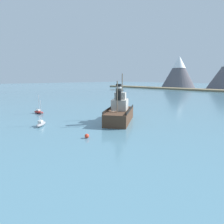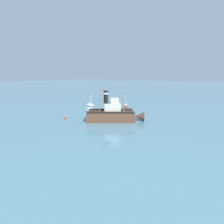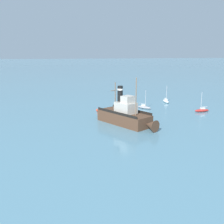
{
  "view_description": "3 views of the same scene",
  "coord_description": "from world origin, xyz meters",
  "px_view_note": "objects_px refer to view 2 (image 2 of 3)",
  "views": [
    {
      "loc": [
        29.16,
        -27.42,
        9.02
      ],
      "look_at": [
        -0.85,
        0.29,
        1.96
      ],
      "focal_mm": 32.0,
      "sensor_mm": 36.0,
      "label": 1
    },
    {
      "loc": [
        40.55,
        30.23,
        11.77
      ],
      "look_at": [
        -0.47,
        0.83,
        2.22
      ],
      "focal_mm": 32.0,
      "sensor_mm": 36.0,
      "label": 2
    },
    {
      "loc": [
        9.43,
        56.84,
        15.87
      ],
      "look_at": [
        3.34,
        3.91,
        3.23
      ],
      "focal_mm": 45.0,
      "sensor_mm": 36.0,
      "label": 3
    }
  ],
  "objects_px": {
    "sailboat_grey": "(90,110)",
    "mooring_buoy": "(65,118)",
    "sailboat_red": "(126,106)",
    "sailboat_white": "(90,105)",
    "old_tugboat": "(113,114)"
  },
  "relations": [
    {
      "from": "sailboat_white",
      "to": "sailboat_grey",
      "type": "xyz_separation_m",
      "value": [
        7.98,
        7.33,
        0.0
      ]
    },
    {
      "from": "sailboat_white",
      "to": "sailboat_grey",
      "type": "distance_m",
      "value": 10.84
    },
    {
      "from": "sailboat_red",
      "to": "sailboat_grey",
      "type": "distance_m",
      "value": 14.2
    },
    {
      "from": "sailboat_grey",
      "to": "sailboat_red",
      "type": "bearing_deg",
      "value": 158.91
    },
    {
      "from": "sailboat_red",
      "to": "sailboat_grey",
      "type": "height_order",
      "value": "same"
    },
    {
      "from": "sailboat_red",
      "to": "old_tugboat",
      "type": "bearing_deg",
      "value": 23.61
    },
    {
      "from": "sailboat_grey",
      "to": "mooring_buoy",
      "type": "height_order",
      "value": "sailboat_grey"
    },
    {
      "from": "old_tugboat",
      "to": "sailboat_grey",
      "type": "distance_m",
      "value": 15.75
    },
    {
      "from": "sailboat_red",
      "to": "mooring_buoy",
      "type": "height_order",
      "value": "sailboat_red"
    },
    {
      "from": "sailboat_grey",
      "to": "mooring_buoy",
      "type": "xyz_separation_m",
      "value": [
        12.21,
        1.82,
        -0.09
      ]
    },
    {
      "from": "mooring_buoy",
      "to": "sailboat_grey",
      "type": "bearing_deg",
      "value": -171.54
    },
    {
      "from": "sailboat_grey",
      "to": "mooring_buoy",
      "type": "bearing_deg",
      "value": 8.46
    },
    {
      "from": "sailboat_red",
      "to": "sailboat_grey",
      "type": "relative_size",
      "value": 1.0
    },
    {
      "from": "old_tugboat",
      "to": "mooring_buoy",
      "type": "distance_m",
      "value": 13.3
    },
    {
      "from": "old_tugboat",
      "to": "sailboat_grey",
      "type": "bearing_deg",
      "value": -116.84
    }
  ]
}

